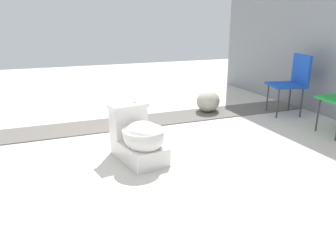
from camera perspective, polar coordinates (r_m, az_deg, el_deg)
The scene contains 5 objects.
ground_plane at distance 3.28m, azimuth -3.30°, elevation -5.02°, with size 14.00×14.00×0.00m, color beige.
gravel_strip at distance 4.42m, azimuth -1.72°, elevation 1.20°, with size 0.56×8.00×0.01m, color #605B56.
toilet at distance 3.11m, azimuth -5.11°, elevation -2.04°, with size 0.69×0.48×0.52m.
folding_chair_left at distance 4.89m, azimuth 20.97°, elevation 7.76°, with size 0.54×0.54×0.83m.
boulder_near at distance 4.82m, azimuth 7.01°, elevation 4.32°, with size 0.44×0.33×0.31m, color #ADA899.
Camera 1 is at (2.87, -0.94, 1.28)m, focal length 35.00 mm.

